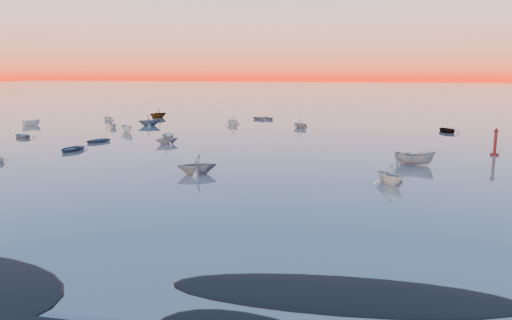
# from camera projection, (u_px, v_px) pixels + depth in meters

# --- Properties ---
(ground) EXTENTS (600.00, 600.00, 0.00)m
(ground) POSITION_uv_depth(u_px,v_px,m) (320.00, 113.00, 119.36)
(ground) COLOR #70665D
(ground) RESTS_ON ground
(mud_lobes) EXTENTS (140.00, 6.00, 0.07)m
(mud_lobes) POSITION_uv_depth(u_px,v_px,m) (120.00, 302.00, 22.26)
(mud_lobes) COLOR black
(mud_lobes) RESTS_ON ground
(moored_fleet) EXTENTS (124.00, 58.00, 1.20)m
(moored_fleet) POSITION_uv_depth(u_px,v_px,m) (293.00, 140.00, 74.17)
(moored_fleet) COLOR white
(moored_fleet) RESTS_ON ground
(boat_near_center) EXTENTS (1.94, 4.33, 1.48)m
(boat_near_center) POSITION_uv_depth(u_px,v_px,m) (414.00, 165.00, 54.42)
(boat_near_center) COLOR slate
(boat_near_center) RESTS_ON ground
(boat_near_right) EXTENTS (4.20, 3.60, 1.36)m
(boat_near_right) POSITION_uv_depth(u_px,v_px,m) (389.00, 183.00, 45.58)
(boat_near_right) COLOR white
(boat_near_right) RESTS_ON ground
(channel_marker) EXTENTS (0.99, 0.99, 3.51)m
(channel_marker) POSITION_uv_depth(u_px,v_px,m) (495.00, 144.00, 60.30)
(channel_marker) COLOR #440E0F
(channel_marker) RESTS_ON ground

